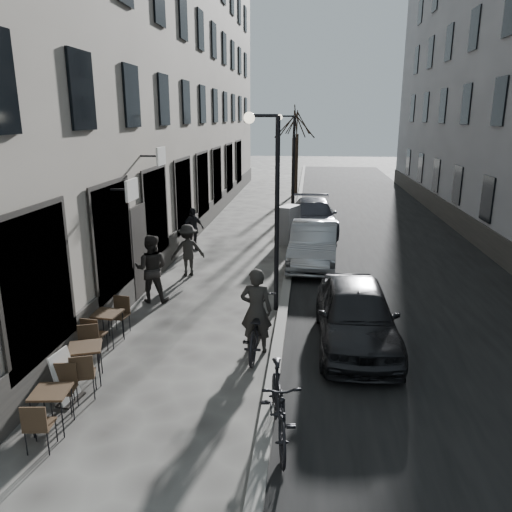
% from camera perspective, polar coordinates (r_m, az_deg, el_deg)
% --- Properties ---
extents(ground, '(120.00, 120.00, 0.00)m').
position_cam_1_polar(ground, '(8.18, -0.83, -21.82)').
color(ground, '#3B3936').
rests_on(ground, ground).
extents(road, '(7.30, 60.00, 0.00)m').
position_cam_1_polar(road, '(23.19, 13.56, 2.81)').
color(road, black).
rests_on(road, ground).
extents(kerb, '(0.25, 60.00, 0.12)m').
position_cam_1_polar(kerb, '(22.98, 4.50, 3.24)').
color(kerb, slate).
rests_on(kerb, ground).
extents(building_left, '(4.00, 35.00, 16.00)m').
position_cam_1_polar(building_left, '(24.12, -11.16, 22.57)').
color(building_left, gray).
rests_on(building_left, ground).
extents(streetlamp_near, '(0.90, 0.28, 5.09)m').
position_cam_1_polar(streetlamp_near, '(12.61, 1.65, 7.36)').
color(streetlamp_near, black).
rests_on(streetlamp_near, ground).
extents(streetlamp_far, '(0.90, 0.28, 5.09)m').
position_cam_1_polar(streetlamp_far, '(24.53, 3.92, 11.36)').
color(streetlamp_far, black).
rests_on(streetlamp_far, ground).
extents(tree_near, '(2.40, 2.40, 5.70)m').
position_cam_1_polar(tree_near, '(27.46, 4.40, 14.94)').
color(tree_near, black).
rests_on(tree_near, ground).
extents(tree_far, '(2.40, 2.40, 5.70)m').
position_cam_1_polar(tree_far, '(33.46, 4.76, 15.05)').
color(tree_far, black).
rests_on(tree_far, ground).
extents(bistro_set_a, '(0.64, 1.44, 0.83)m').
position_cam_1_polar(bistro_set_a, '(9.12, -22.25, -15.56)').
color(bistro_set_a, '#322316').
rests_on(bistro_set_a, ground).
extents(bistro_set_b, '(0.89, 1.54, 0.88)m').
position_cam_1_polar(bistro_set_b, '(10.34, -18.85, -11.19)').
color(bistro_set_b, '#322316').
rests_on(bistro_set_b, ground).
extents(bistro_set_c, '(0.67, 1.53, 0.88)m').
position_cam_1_polar(bistro_set_c, '(11.83, -16.63, -7.52)').
color(bistro_set_c, '#322316').
rests_on(bistro_set_c, ground).
extents(sign_board, '(0.39, 0.59, 0.96)m').
position_cam_1_polar(sign_board, '(9.85, -20.90, -13.24)').
color(sign_board, black).
rests_on(sign_board, ground).
extents(utility_cabinet, '(0.92, 1.15, 1.52)m').
position_cam_1_polar(utility_cabinet, '(20.28, 3.74, 3.61)').
color(utility_cabinet, slate).
rests_on(utility_cabinet, ground).
extents(bicycle, '(0.80, 2.22, 1.16)m').
position_cam_1_polar(bicycle, '(10.96, 0.02, -8.02)').
color(bicycle, black).
rests_on(bicycle, ground).
extents(cyclist_rider, '(0.70, 0.46, 1.89)m').
position_cam_1_polar(cyclist_rider, '(10.81, 0.02, -6.23)').
color(cyclist_rider, black).
rests_on(cyclist_rider, ground).
extents(pedestrian_near, '(0.97, 0.78, 1.89)m').
position_cam_1_polar(pedestrian_near, '(14.01, -11.87, -1.42)').
color(pedestrian_near, black).
rests_on(pedestrian_near, ground).
extents(pedestrian_mid, '(1.24, 0.98, 1.68)m').
position_cam_1_polar(pedestrian_mid, '(16.18, -7.80, 0.67)').
color(pedestrian_mid, black).
rests_on(pedestrian_mid, ground).
extents(pedestrian_far, '(0.97, 0.97, 1.65)m').
position_cam_1_polar(pedestrian_far, '(19.23, -7.26, 3.05)').
color(pedestrian_far, black).
rests_on(pedestrian_far, ground).
extents(car_near, '(1.79, 4.30, 1.45)m').
position_cam_1_polar(car_near, '(11.42, 11.36, -6.52)').
color(car_near, black).
rests_on(car_near, ground).
extents(car_mid, '(1.77, 4.51, 1.46)m').
position_cam_1_polar(car_mid, '(17.32, 6.60, 1.35)').
color(car_mid, gray).
rests_on(car_mid, ground).
extents(car_far, '(2.24, 4.99, 1.42)m').
position_cam_1_polar(car_far, '(22.37, 6.55, 4.55)').
color(car_far, '#34353E').
rests_on(car_far, ground).
extents(moped, '(0.89, 2.11, 1.23)m').
position_cam_1_polar(moped, '(8.16, 2.58, -16.69)').
color(moped, black).
rests_on(moped, ground).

